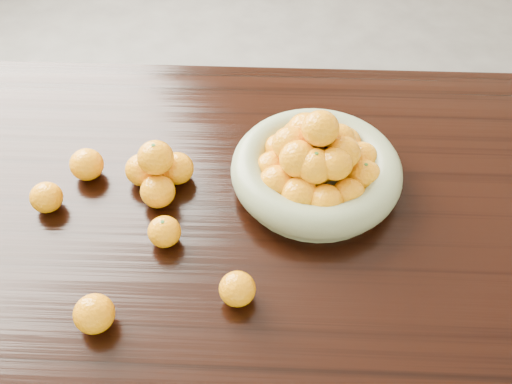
{
  "coord_description": "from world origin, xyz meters",
  "views": [
    {
      "loc": [
        -0.02,
        -0.76,
        1.66
      ],
      "look_at": [
        -0.05,
        -0.02,
        0.83
      ],
      "focal_mm": 40.0,
      "sensor_mm": 36.0,
      "label": 1
    }
  ],
  "objects_px": {
    "loose_orange_0": "(164,232)",
    "fruit_bowl": "(316,166)",
    "dining_table": "(278,237)",
    "orange_pyramid": "(158,171)"
  },
  "relations": [
    {
      "from": "orange_pyramid",
      "to": "fruit_bowl",
      "type": "bearing_deg",
      "value": 4.33
    },
    {
      "from": "loose_orange_0",
      "to": "fruit_bowl",
      "type": "bearing_deg",
      "value": 29.47
    },
    {
      "from": "loose_orange_0",
      "to": "orange_pyramid",
      "type": "bearing_deg",
      "value": 102.58
    },
    {
      "from": "fruit_bowl",
      "to": "orange_pyramid",
      "type": "relative_size",
      "value": 2.47
    },
    {
      "from": "dining_table",
      "to": "orange_pyramid",
      "type": "xyz_separation_m",
      "value": [
        -0.26,
        0.06,
        0.14
      ]
    },
    {
      "from": "fruit_bowl",
      "to": "loose_orange_0",
      "type": "xyz_separation_m",
      "value": [
        -0.3,
        -0.17,
        -0.02
      ]
    },
    {
      "from": "orange_pyramid",
      "to": "loose_orange_0",
      "type": "xyz_separation_m",
      "value": [
        0.03,
        -0.14,
        -0.02
      ]
    },
    {
      "from": "dining_table",
      "to": "fruit_bowl",
      "type": "height_order",
      "value": "fruit_bowl"
    },
    {
      "from": "dining_table",
      "to": "loose_orange_0",
      "type": "xyz_separation_m",
      "value": [
        -0.22,
        -0.09,
        0.12
      ]
    },
    {
      "from": "orange_pyramid",
      "to": "dining_table",
      "type": "bearing_deg",
      "value": -12.7
    }
  ]
}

